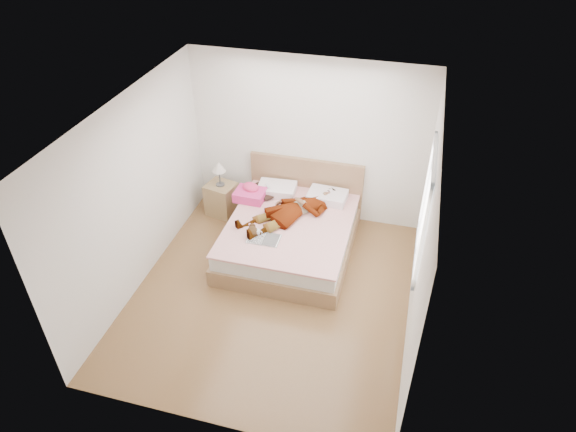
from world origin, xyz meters
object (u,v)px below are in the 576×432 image
object	(u,v)px
woman	(293,207)
nightstand	(221,197)
towel	(250,193)
magazine	(264,239)
coffee_mug	(258,232)
plush_toy	(252,230)
phone	(268,186)
bed	(291,232)

from	to	relation	value
woman	nightstand	size ratio (longest dim) A/B	1.82
nightstand	towel	bearing A→B (deg)	-19.57
magazine	coffee_mug	size ratio (longest dim) A/B	3.93
woman	magazine	bearing A→B (deg)	-68.72
coffee_mug	nightstand	size ratio (longest dim) A/B	0.12
coffee_mug	plush_toy	world-z (taller)	plush_toy
woman	magazine	world-z (taller)	woman
nightstand	woman	bearing A→B (deg)	-18.55
woman	coffee_mug	world-z (taller)	woman
phone	nightstand	bearing A→B (deg)	127.63
phone	coffee_mug	world-z (taller)	phone
woman	towel	bearing A→B (deg)	-157.58
phone	plush_toy	size ratio (longest dim) A/B	0.36
bed	magazine	size ratio (longest dim) A/B	4.68
woman	nightstand	xyz separation A→B (m)	(-1.30, 0.44, -0.31)
towel	magazine	bearing A→B (deg)	-61.40
bed	coffee_mug	bearing A→B (deg)	-127.15
phone	magazine	distance (m)	1.12
plush_toy	nightstand	bearing A→B (deg)	130.15
phone	magazine	world-z (taller)	phone
bed	towel	xyz separation A→B (m)	(-0.74, 0.37, 0.33)
woman	nightstand	world-z (taller)	nightstand
woman	plush_toy	world-z (taller)	woman
magazine	nightstand	world-z (taller)	nightstand
plush_toy	magazine	bearing A→B (deg)	-20.98
woman	plush_toy	bearing A→B (deg)	-84.41
phone	bed	xyz separation A→B (m)	(0.52, -0.53, -0.40)
towel	nightstand	world-z (taller)	nightstand
bed	coffee_mug	distance (m)	0.66
towel	coffee_mug	bearing A→B (deg)	-65.30
bed	towel	distance (m)	0.89
phone	coffee_mug	size ratio (longest dim) A/B	0.78
phone	plush_toy	xyz separation A→B (m)	(0.08, -1.01, -0.10)
coffee_mug	plush_toy	size ratio (longest dim) A/B	0.46
magazine	coffee_mug	bearing A→B (deg)	146.99
bed	plush_toy	bearing A→B (deg)	-132.47
bed	plush_toy	world-z (taller)	bed
towel	nightstand	xyz separation A→B (m)	(-0.57, 0.20, -0.29)
woman	coffee_mug	distance (m)	0.70
woman	phone	size ratio (longest dim) A/B	19.54
coffee_mug	towel	bearing A→B (deg)	114.70
coffee_mug	plush_toy	bearing A→B (deg)	-179.51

